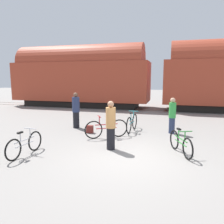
{
  "coord_description": "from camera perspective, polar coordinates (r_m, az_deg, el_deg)",
  "views": [
    {
      "loc": [
        1.24,
        -6.41,
        2.46
      ],
      "look_at": [
        -1.07,
        1.94,
        1.1
      ],
      "focal_mm": 35.0,
      "sensor_mm": 36.0,
      "label": 1
    }
  ],
  "objects": [
    {
      "name": "bicycle_green",
      "position": [
        7.5,
        17.47,
        -7.78
      ],
      "size": [
        0.7,
        1.55,
        0.83
      ],
      "color": "black",
      "rests_on": "ground_plane"
    },
    {
      "name": "bicycle_silver",
      "position": [
        7.56,
        -21.81,
        -7.88
      ],
      "size": [
        0.46,
        1.67,
        0.84
      ],
      "color": "black",
      "rests_on": "ground_plane"
    },
    {
      "name": "rail_near",
      "position": [
        17.04,
        11.11,
        0.47
      ],
      "size": [
        36.53,
        0.07,
        0.01
      ],
      "primitive_type": "cube",
      "color": "#4C4238",
      "rests_on": "ground_plane"
    },
    {
      "name": "person_in_green",
      "position": [
        10.04,
        15.45,
        -0.87
      ],
      "size": [
        0.31,
        0.31,
        1.6
      ],
      "rotation": [
        0.0,
        0.0,
        0.84
      ],
      "color": "#283351",
      "rests_on": "ground_plane"
    },
    {
      "name": "bicycle_maroon",
      "position": [
        9.01,
        -1.46,
        -4.33
      ],
      "size": [
        1.58,
        1.02,
        0.93
      ],
      "color": "black",
      "rests_on": "ground_plane"
    },
    {
      "name": "backpack",
      "position": [
        9.91,
        -5.81,
        -4.49
      ],
      "size": [
        0.28,
        0.2,
        0.34
      ],
      "color": "maroon",
      "rests_on": "ground_plane"
    },
    {
      "name": "person_in_tan",
      "position": [
        7.49,
        -0.33,
        -3.51
      ],
      "size": [
        0.34,
        0.34,
        1.69
      ],
      "rotation": [
        0.0,
        0.0,
        1.55
      ],
      "color": "black",
      "rests_on": "ground_plane"
    },
    {
      "name": "person_in_navy",
      "position": [
        10.89,
        -9.4,
        0.43
      ],
      "size": [
        0.36,
        0.36,
        1.75
      ],
      "rotation": [
        0.0,
        0.0,
        2.22
      ],
      "color": "black",
      "rests_on": "ground_plane"
    },
    {
      "name": "bicycle_teal",
      "position": [
        10.18,
        5.22,
        -2.84
      ],
      "size": [
        0.46,
        1.69,
        0.92
      ],
      "color": "black",
      "rests_on": "ground_plane"
    },
    {
      "name": "ground_plane",
      "position": [
        6.98,
        4.32,
        -11.74
      ],
      "size": [
        80.0,
        80.0,
        0.0
      ],
      "primitive_type": "plane",
      "color": "gray"
    },
    {
      "name": "freight_train",
      "position": [
        17.58,
        11.56,
        9.53
      ],
      "size": [
        24.53,
        3.08,
        5.2
      ],
      "color": "black",
      "rests_on": "ground_plane"
    },
    {
      "name": "rail_far",
      "position": [
        18.46,
        11.46,
        1.1
      ],
      "size": [
        36.53,
        0.07,
        0.01
      ],
      "primitive_type": "cube",
      "color": "#4C4238",
      "rests_on": "ground_plane"
    }
  ]
}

